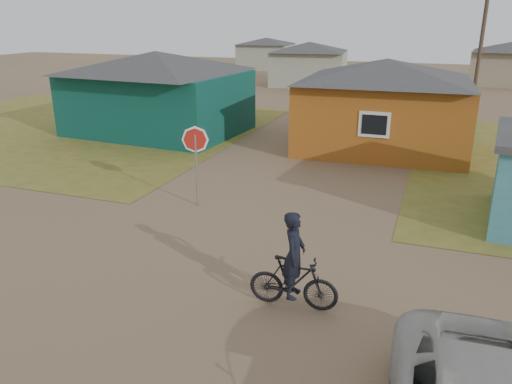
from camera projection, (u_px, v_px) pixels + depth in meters
The scene contains 11 objects.
ground at pixel (184, 289), 10.80m from camera, with size 120.00×120.00×0.00m, color #7C6248.
grass_nw at pixel (66, 126), 26.86m from camera, with size 20.00×18.00×0.00m, color olive.
house_teal at pixel (158, 91), 24.84m from camera, with size 8.93×7.08×4.00m.
house_yellow at pixel (384, 103), 21.72m from camera, with size 7.72×6.76×3.90m.
house_pale_west at pixel (309, 63), 42.25m from camera, with size 7.04×6.15×3.60m.
house_beige_east at pixel (510, 63), 42.37m from camera, with size 6.95×6.05×3.60m.
house_pale_north at pixel (266, 53), 55.50m from camera, with size 6.28×5.81×3.40m.
utility_pole_near at pixel (481, 45), 26.80m from camera, with size 1.40×0.20×8.00m.
utility_pole_far at pixel (483, 35), 40.65m from camera, with size 1.40×0.20×8.00m.
stop_sign at pixel (196, 148), 14.99m from camera, with size 0.82×0.11×2.51m.
cyclist at pixel (294, 273), 9.91m from camera, with size 1.84×0.68×2.05m.
Camera 1 is at (4.74, -8.37, 5.56)m, focal length 35.00 mm.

